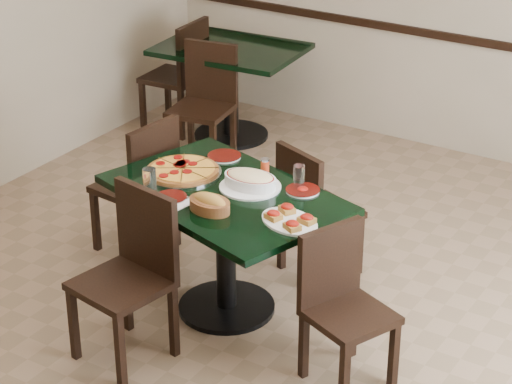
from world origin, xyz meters
The scene contains 20 objects.
floor centered at (0.00, 0.00, 0.00)m, with size 5.50×5.50×0.00m, color brown.
main_table centered at (-0.21, -0.10, 0.57)m, with size 1.47×1.16×0.75m.
back_table centered at (-1.60, 2.06, 0.52)m, with size 1.15×0.87×0.75m.
chair_far centered at (0.00, 0.50, 0.47)m, with size 0.51×0.51×0.84m.
chair_near centered at (-0.40, -0.68, 0.52)m, with size 0.50×0.50×0.92m.
chair_right centered at (0.62, -0.30, 0.45)m, with size 0.50×0.50×0.82m.
chair_left centered at (-1.02, 0.20, 0.50)m, with size 0.46×0.46×0.89m.
back_chair_near centered at (-1.51, 1.59, 0.50)m, with size 0.48×0.48×0.90m.
back_chair_left centered at (-2.01, 1.97, 0.51)m, with size 0.45×0.45×0.91m.
pepperoni_pizza centered at (-0.54, -0.03, 0.77)m, with size 0.44×0.44×0.04m.
lasagna_casserole centered at (-0.12, 0.01, 0.80)m, with size 0.34×0.34×0.09m.
bread_basket centered at (-0.15, -0.33, 0.79)m, with size 0.26×0.19×0.10m.
bruschetta_platter centered at (0.27, -0.23, 0.77)m, with size 0.41×0.35×0.05m.
side_plate_near centered at (-0.41, -0.32, 0.76)m, with size 0.17×0.17×0.02m.
side_plate_far_r centered at (0.15, 0.12, 0.76)m, with size 0.19×0.19×0.03m.
side_plate_far_l centered at (-0.47, 0.28, 0.76)m, with size 0.20×0.20×0.02m.
napkin_setting centered at (-0.36, -0.34, 0.75)m, with size 0.20×0.20×0.01m.
water_glass_a centered at (0.11, 0.15, 0.82)m, with size 0.06×0.06×0.13m, color white.
water_glass_b centered at (-0.52, -0.35, 0.83)m, with size 0.07×0.07×0.16m, color white.
pepper_shaker centered at (-0.16, 0.23, 0.79)m, with size 0.05×0.05×0.08m.
Camera 1 is at (2.51, -4.12, 3.11)m, focal length 70.00 mm.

